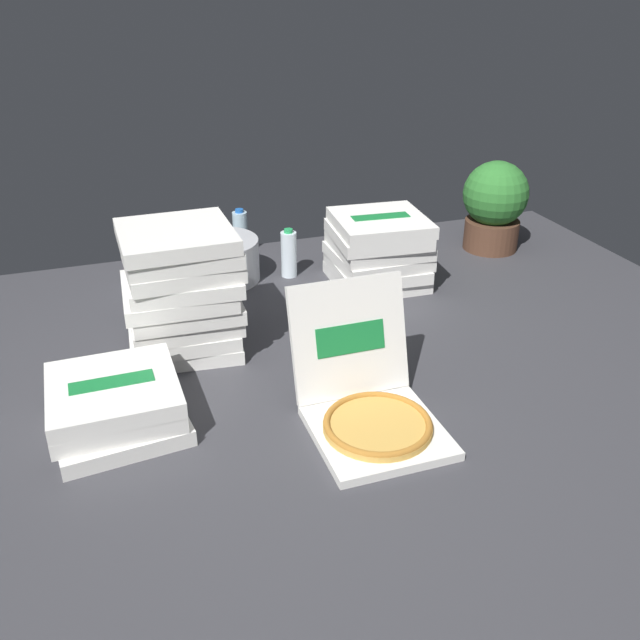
{
  "coord_description": "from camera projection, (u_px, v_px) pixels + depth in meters",
  "views": [
    {
      "loc": [
        -0.66,
        -1.82,
        1.19
      ],
      "look_at": [
        0.0,
        0.1,
        0.14
      ],
      "focal_mm": 38.8,
      "sensor_mm": 36.0,
      "label": 1
    }
  ],
  "objects": [
    {
      "name": "water_bottle_2",
      "position": [
        213.0,
        239.0,
        3.08
      ],
      "size": [
        0.07,
        0.07,
        0.21
      ],
      "color": "silver",
      "rests_on": "ground_plane"
    },
    {
      "name": "pizza_stack_center_far",
      "position": [
        182.0,
        290.0,
        2.31
      ],
      "size": [
        0.4,
        0.4,
        0.44
      ],
      "color": "white",
      "rests_on": "ground_plane"
    },
    {
      "name": "water_bottle_0",
      "position": [
        161.0,
        270.0,
        2.77
      ],
      "size": [
        0.07,
        0.07,
        0.21
      ],
      "color": "white",
      "rests_on": "ground_plane"
    },
    {
      "name": "water_bottle_3",
      "position": [
        149.0,
        260.0,
        2.86
      ],
      "size": [
        0.07,
        0.07,
        0.21
      ],
      "color": "silver",
      "rests_on": "ground_plane"
    },
    {
      "name": "ice_bucket",
      "position": [
        217.0,
        260.0,
        2.89
      ],
      "size": [
        0.35,
        0.35,
        0.17
      ],
      "primitive_type": "cylinder",
      "color": "#B7BABF",
      "rests_on": "ground_plane"
    },
    {
      "name": "ground_plane",
      "position": [
        329.0,
        374.0,
        2.27
      ],
      "size": [
        3.2,
        2.4,
        0.02
      ],
      "primitive_type": "cube",
      "color": "#38383D"
    },
    {
      "name": "water_bottle_1",
      "position": [
        240.0,
        232.0,
        3.15
      ],
      "size": [
        0.07,
        0.07,
        0.21
      ],
      "color": "silver",
      "rests_on": "ground_plane"
    },
    {
      "name": "potted_plant",
      "position": [
        495.0,
        204.0,
        3.15
      ],
      "size": [
        0.3,
        0.3,
        0.41
      ],
      "color": "#513323",
      "rests_on": "ground_plane"
    },
    {
      "name": "open_pizza_box",
      "position": [
        369.0,
        401.0,
        1.98
      ],
      "size": [
        0.36,
        0.47,
        0.37
      ],
      "color": "white",
      "rests_on": "ground_plane"
    },
    {
      "name": "pizza_stack_right_mid",
      "position": [
        115.0,
        405.0,
        1.97
      ],
      "size": [
        0.4,
        0.4,
        0.15
      ],
      "color": "white",
      "rests_on": "ground_plane"
    },
    {
      "name": "pizza_stack_left_near",
      "position": [
        378.0,
        250.0,
        2.83
      ],
      "size": [
        0.4,
        0.39,
        0.29
      ],
      "color": "white",
      "rests_on": "ground_plane"
    },
    {
      "name": "water_bottle_4",
      "position": [
        289.0,
        254.0,
        2.92
      ],
      "size": [
        0.07,
        0.07,
        0.21
      ],
      "color": "white",
      "rests_on": "ground_plane"
    }
  ]
}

